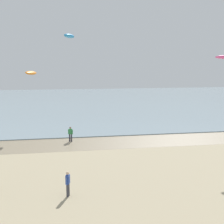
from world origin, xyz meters
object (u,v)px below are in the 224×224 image
Objects in this scene: person_nearest_camera at (68,183)px; kite_aloft_2 at (69,36)px; person_by_waterline at (70,134)px; kite_aloft_0 at (31,73)px.

person_nearest_camera is 11.68m from kite_aloft_2.
person_nearest_camera is at bearing 13.94° from kite_aloft_2.
person_nearest_camera is 1.00× the size of person_by_waterline.
person_by_waterline is at bearing 62.86° from kite_aloft_0.
kite_aloft_0 is at bearing 132.10° from person_by_waterline.
kite_aloft_0 is (-4.47, 4.95, 6.68)m from person_by_waterline.
kite_aloft_2 is at bearing -91.51° from person_by_waterline.
person_nearest_camera is 14.61m from person_by_waterline.
kite_aloft_2 reaches higher than person_nearest_camera.
person_by_waterline is 0.66× the size of kite_aloft_0.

